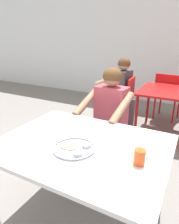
{
  "coord_description": "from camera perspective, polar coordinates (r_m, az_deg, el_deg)",
  "views": [
    {
      "loc": [
        0.7,
        -1.06,
        1.48
      ],
      "look_at": [
        -0.03,
        0.3,
        0.9
      ],
      "focal_mm": 32.04,
      "sensor_mm": 36.0,
      "label": 1
    }
  ],
  "objects": [
    {
      "name": "chair_red_left",
      "position": [
        3.44,
        9.92,
        3.72
      ],
      "size": [
        0.43,
        0.46,
        0.87
      ],
      "color": "red",
      "rests_on": "ground"
    },
    {
      "name": "drinking_cup",
      "position": [
        1.27,
        14.11,
        -12.23
      ],
      "size": [
        0.07,
        0.07,
        0.1
      ],
      "color": "#D84C19",
      "rests_on": "table_foreground"
    },
    {
      "name": "back_wall",
      "position": [
        5.0,
        21.57,
        21.72
      ],
      "size": [
        12.0,
        0.12,
        3.4
      ],
      "primitive_type": "cube",
      "color": "white",
      "rests_on": "ground"
    },
    {
      "name": "chair_red_far",
      "position": [
        3.96,
        21.29,
        4.93
      ],
      "size": [
        0.5,
        0.49,
        0.88
      ],
      "color": "red",
      "rests_on": "ground"
    },
    {
      "name": "chair_foreground",
      "position": [
        2.44,
        7.24,
        -4.07
      ],
      "size": [
        0.42,
        0.45,
        0.81
      ],
      "color": "#3F3F44",
      "rests_on": "ground"
    },
    {
      "name": "patron_background",
      "position": [
        3.47,
        8.06,
        7.41
      ],
      "size": [
        0.58,
        0.53,
        1.18
      ],
      "color": "#353535",
      "rests_on": "ground"
    },
    {
      "name": "table_foreground",
      "position": [
        1.52,
        -2.16,
        -11.1
      ],
      "size": [
        1.23,
        0.94,
        0.75
      ],
      "color": "silver",
      "rests_on": "ground"
    },
    {
      "name": "diner_foreground",
      "position": [
        2.16,
        5.07,
        -0.42
      ],
      "size": [
        0.52,
        0.58,
        1.19
      ],
      "color": "#272727",
      "rests_on": "ground"
    },
    {
      "name": "table_background_red",
      "position": [
        3.3,
        20.98,
        4.43
      ],
      "size": [
        0.79,
        0.92,
        0.73
      ],
      "color": "#B71414",
      "rests_on": "ground"
    },
    {
      "name": "thali_tray",
      "position": [
        1.41,
        -4.31,
        -10.16
      ],
      "size": [
        0.3,
        0.3,
        0.03
      ],
      "color": "#B7BABF",
      "rests_on": "table_foreground"
    }
  ]
}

